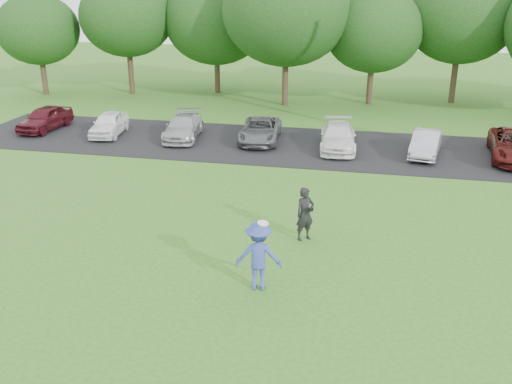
% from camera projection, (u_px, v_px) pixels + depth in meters
% --- Properties ---
extents(ground, '(100.00, 100.00, 0.00)m').
position_uv_depth(ground, '(228.00, 287.00, 14.61)').
color(ground, '#2F6C1E').
rests_on(ground, ground).
extents(parking_lot, '(32.00, 6.50, 0.03)m').
position_uv_depth(parking_lot, '(298.00, 146.00, 26.48)').
color(parking_lot, black).
rests_on(parking_lot, ground).
extents(frisbee_player, '(1.25, 0.84, 1.99)m').
position_uv_depth(frisbee_player, '(259.00, 256.00, 14.27)').
color(frisbee_player, '#3847A0').
rests_on(frisbee_player, ground).
extents(camera_bystander, '(0.72, 0.69, 1.65)m').
position_uv_depth(camera_bystander, '(305.00, 214.00, 16.96)').
color(camera_bystander, black).
rests_on(camera_bystander, ground).
extents(parked_cars, '(28.07, 4.88, 1.25)m').
position_uv_depth(parked_cars, '(327.00, 135.00, 26.01)').
color(parked_cars, '#4B1019').
rests_on(parked_cars, parking_lot).
extents(tree_row, '(42.39, 9.85, 8.64)m').
position_uv_depth(tree_row, '(349.00, 21.00, 33.34)').
color(tree_row, '#38281C').
rests_on(tree_row, ground).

